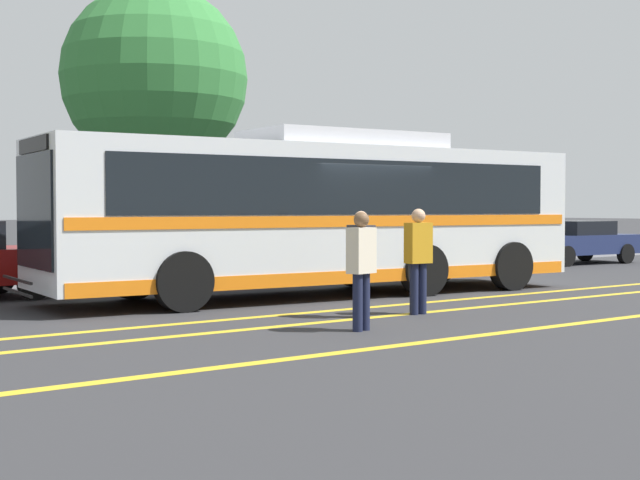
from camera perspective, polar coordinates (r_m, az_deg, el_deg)
ground_plane at (r=17.38m, az=1.55°, el=-3.54°), size 220.00×220.00×0.00m
lane_strip_0 at (r=15.63m, az=4.82°, el=-4.17°), size 30.85×0.20×0.01m
lane_strip_1 at (r=14.83m, az=7.64°, el=-4.53°), size 30.85×0.20×0.01m
lane_strip_2 at (r=13.26m, az=14.75°, el=-5.36°), size 30.85×0.20×0.01m
curb_strip at (r=21.67m, az=-8.13°, el=-2.25°), size 38.85×0.36×0.15m
transit_bus at (r=17.26m, az=0.04°, el=1.87°), size 11.31×3.34×3.18m
parked_car_2 at (r=19.90m, az=-7.43°, el=-0.81°), size 4.02×1.93×1.38m
parked_car_3 at (r=23.70m, az=5.83°, el=-0.24°), size 4.63×1.93×1.44m
parked_car_4 at (r=28.18m, az=16.11°, el=-0.09°), size 4.32×2.00×1.30m
pedestrian_0 at (r=12.30m, az=2.66°, el=-1.52°), size 0.46×0.32×1.65m
pedestrian_1 at (r=13.81m, az=2.64°, el=-1.10°), size 0.26×0.44×1.65m
pedestrian_2 at (r=14.27m, az=6.31°, el=-0.92°), size 0.43×0.24×1.69m
tree_0 at (r=25.47m, az=-10.55°, el=10.15°), size 5.15×5.15×7.87m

